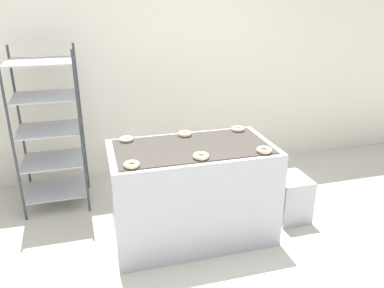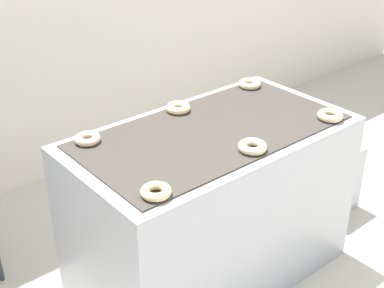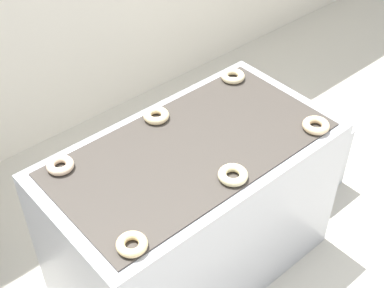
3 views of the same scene
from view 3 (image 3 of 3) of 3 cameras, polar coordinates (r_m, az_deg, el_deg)
The scene contains 8 objects.
fryer_machine at distance 2.70m, azimuth 0.01°, elevation -7.28°, with size 1.38×0.75×0.86m.
glaze_bin at distance 3.40m, azimuth 12.37°, elevation -1.05°, with size 0.31×0.37×0.43m.
donut_near_left at distance 2.00m, azimuth -6.43°, elevation -10.58°, with size 0.12×0.12×0.04m, color beige.
donut_near_center at distance 2.24m, azimuth 4.36°, elevation -3.33°, with size 0.13×0.13×0.04m, color beige.
donut_near_right at distance 2.55m, azimuth 13.08°, elevation 1.95°, with size 0.13×0.13×0.04m, color beige.
donut_far_left at distance 2.35m, azimuth -13.87°, elevation -2.21°, with size 0.12×0.12×0.04m, color beige.
donut_far_center at distance 2.55m, azimuth -3.84°, elevation 3.05°, with size 0.12×0.12×0.04m, color beige.
donut_far_right at distance 2.82m, azimuth 4.39°, elevation 7.23°, with size 0.12×0.12×0.04m, color beige.
Camera 3 is at (-1.18, -0.73, 2.44)m, focal length 50.00 mm.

